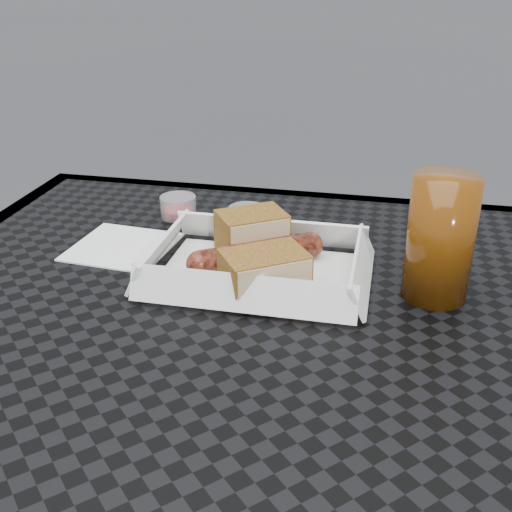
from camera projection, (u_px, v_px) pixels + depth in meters
The scene contains 10 objects.
patio_table at pixel (233, 382), 0.68m from camera, with size 0.80×0.80×0.74m.
food_tray at pixel (258, 274), 0.74m from camera, with size 0.22×0.15×0.00m, color white.
bratwurst at pixel (257, 254), 0.75m from camera, with size 0.15×0.11×0.03m.
bread_near at pixel (252, 232), 0.78m from camera, with size 0.08×0.06×0.05m, color brown.
bread_far at pixel (264, 272), 0.69m from camera, with size 0.09×0.06×0.05m, color brown.
veg_garnish at pixel (304, 295), 0.69m from camera, with size 0.03×0.03×0.00m.
napkin at pixel (123, 247), 0.81m from camera, with size 0.12×0.12×0.00m, color white.
condiment_cup_sauce at pixel (178, 207), 0.90m from camera, with size 0.05×0.05×0.03m, color maroon.
condiment_cup_empty at pixel (247, 218), 0.86m from camera, with size 0.05×0.05×0.03m, color silver.
drink_glass at pixel (440, 238), 0.67m from camera, with size 0.07×0.07×0.14m, color #562A07.
Camera 1 is at (0.14, -0.54, 1.09)m, focal length 45.00 mm.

